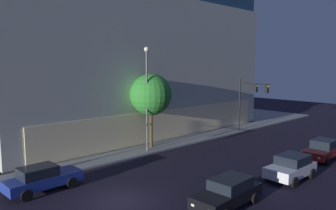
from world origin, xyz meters
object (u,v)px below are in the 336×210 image
Objects in this scene: car_white at (291,167)px; sidewalk_tree at (151,95)px; street_lamp_sidewalk at (147,88)px; car_black at (228,192)px; car_blue at (42,178)px; traffic_light_far_corner at (250,95)px; modern_building at (101,59)px; car_red at (323,150)px.

sidewalk_tree is at bearing 97.25° from car_white.
car_black is at bearing -107.96° from street_lamp_sidewalk.
car_blue is (-11.75, -3.45, -4.29)m from sidewalk_tree.
traffic_light_far_corner reaches higher than car_black.
car_white is (-1.74, -27.38, -7.82)m from modern_building.
car_white is 1.00× the size of car_red.
modern_building is 19.76m from traffic_light_far_corner.
modern_building is 4.72× the size of sidewalk_tree.
modern_building is at bearing 76.69° from sidewalk_tree.
car_black is (-8.44, -27.04, -7.88)m from modern_building.
modern_building is 8.06× the size of car_red.
modern_building reaches higher than car_blue.
modern_building is at bearing 73.14° from street_lamp_sidewalk.
modern_building is at bearing 72.66° from car_black.
traffic_light_far_corner is 20.74m from car_black.
car_red is at bearing 0.37° from car_black.
car_white is at bearing -76.55° from street_lamp_sidewalk.
traffic_light_far_corner is 12.96m from sidewalk_tree.
modern_building is at bearing 118.79° from traffic_light_far_corner.
modern_building is 29.40m from car_black.
street_lamp_sidewalk is at bearing 103.45° from car_white.
street_lamp_sidewalk is at bearing 128.68° from car_red.
modern_building is 16.22m from street_lamp_sidewalk.
car_red is (13.15, 0.09, 0.02)m from car_black.
car_blue is 1.16× the size of car_red.
traffic_light_far_corner is at bearing -6.67° from street_lamp_sidewalk.
traffic_light_far_corner is 0.89× the size of sidewalk_tree.
car_blue is (-24.44, -0.90, -3.62)m from traffic_light_far_corner.
street_lamp_sidewalk is (-4.63, -15.28, -2.83)m from modern_building.
street_lamp_sidewalk is (-13.92, 1.63, 1.41)m from traffic_light_far_corner.
sidewalk_tree is (-3.40, -14.36, -3.58)m from modern_building.
traffic_light_far_corner is at bearing -11.37° from sidewalk_tree.
car_white is at bearing -93.63° from modern_building.
car_red is at bearing -51.32° from street_lamp_sidewalk.
car_black is (6.71, -9.23, -0.01)m from car_blue.
car_black is (-3.81, -11.76, -5.05)m from street_lamp_sidewalk.
traffic_light_far_corner is 11.61m from car_red.
car_white is at bearing -35.51° from car_blue.
sidewalk_tree reaches higher than car_red.
street_lamp_sidewalk reaches higher than car_black.
traffic_light_far_corner reaches higher than car_blue.
modern_building is 24.67m from car_blue.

